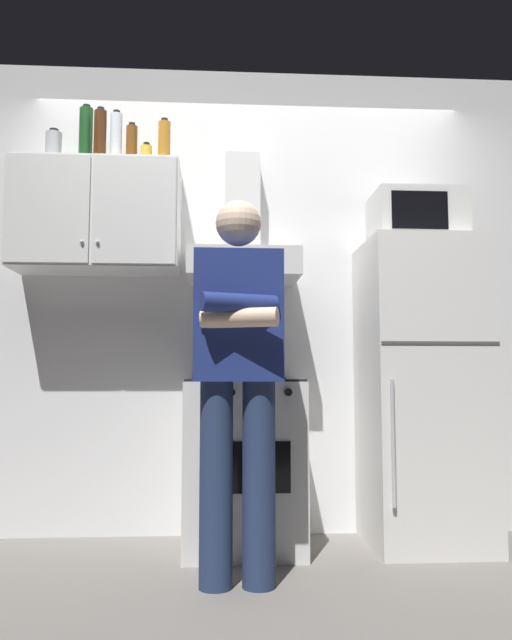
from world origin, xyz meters
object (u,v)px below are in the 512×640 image
Objects in this scene: bottle_wine_green at (86,137)px; bottle_spice_jar at (146,155)px; range_hood at (243,246)px; bottle_canister_steel at (53,147)px; refrigerator at (422,391)px; bottle_vodka_clear at (116,138)px; bottle_rum_dark at (100,136)px; bottle_beer_brown at (132,146)px; person_standing at (238,370)px; bottle_liquor_amber at (164,143)px; upper_cabinet at (97,217)px; stove_oven at (243,463)px; microwave at (416,219)px.

bottle_spice_jar is at bearing -8.10° from bottle_wine_green.
range_hood is 3.89× the size of bottle_canister_steel.
refrigerator is (0.95, -0.13, -0.80)m from range_hood.
bottle_rum_dark is at bearing -173.95° from bottle_vodka_clear.
bottle_beer_brown is at bearing 2.32° from bottle_canister_steel.
bottle_wine_green is (-0.88, 0.03, 0.62)m from range_hood.
bottle_canister_steel is (-1.00, 0.73, 1.24)m from person_standing.
bottle_beer_brown is at bearing 173.61° from bottle_liquor_amber.
bottle_beer_brown is at bearing 5.47° from upper_cabinet.
bottle_liquor_amber reaches higher than range_hood.
stove_oven is 1.85m from bottle_beer_brown.
bottle_beer_brown is at bearing 159.98° from bottle_spice_jar.
bottle_spice_jar is (-1.49, 0.11, 1.30)m from refrigerator.
bottle_spice_jar reaches higher than range_hood.
bottle_vodka_clear is (0.34, -0.02, 0.05)m from bottle_canister_steel.
refrigerator is 1.96m from bottle_liquor_amber.
bottle_spice_jar is at bearing -178.33° from range_hood.
bottle_vodka_clear is (-0.65, 0.71, 1.29)m from person_standing.
bottle_beer_brown is (-0.09, 0.03, 0.06)m from bottle_spice_jar.
upper_cabinet is 3.35× the size of bottle_liquor_amber.
microwave is at bearing -3.02° from bottle_vodka_clear.
person_standing is 1.65m from bottle_rum_dark.
refrigerator is 0.94m from microwave.
bottle_spice_jar is 0.40× the size of bottle_vodka_clear.
range_hood is at bearing 90.00° from stove_oven.
refrigerator is 2.17m from bottle_vodka_clear.
range_hood is 1.18m from bottle_canister_steel.
bottle_spice_jar is 0.45× the size of bottle_liquor_amber.
upper_cabinet is 0.48m from bottle_wine_green.
microwave is 1.36× the size of bottle_wine_green.
upper_cabinet is 2.56× the size of bottle_wine_green.
bottle_rum_dark is (0.26, -0.03, 0.06)m from bottle_canister_steel.
refrigerator is 5.31× the size of bottle_vodka_clear.
bottle_wine_green is 1.31× the size of bottle_liquor_amber.
upper_cabinet is at bearing 168.67° from bottle_vodka_clear.
bottle_liquor_amber reaches higher than bottle_canister_steel.
bottle_wine_green is 0.26m from bottle_beer_brown.
bottle_spice_jar is (-0.54, 0.11, 1.67)m from stove_oven.
range_hood is at bearing -1.44° from bottle_beer_brown.
bottle_spice_jar reaches higher than upper_cabinet.
person_standing is 4.66× the size of bottle_wine_green.
refrigerator is at bearing -3.56° from bottle_canister_steel.
bottle_liquor_amber is 0.35m from bottle_rum_dark.
microwave is at bearing 1.15° from stove_oven.
upper_cabinet is 0.55× the size of person_standing.
range_hood is at bearing 0.09° from upper_cabinet.
bottle_liquor_amber is at bearing 164.55° from stove_oven.
range_hood is 1.01m from person_standing.
range_hood is at bearing 172.45° from refrigerator.
bottle_liquor_amber reaches higher than refrigerator.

